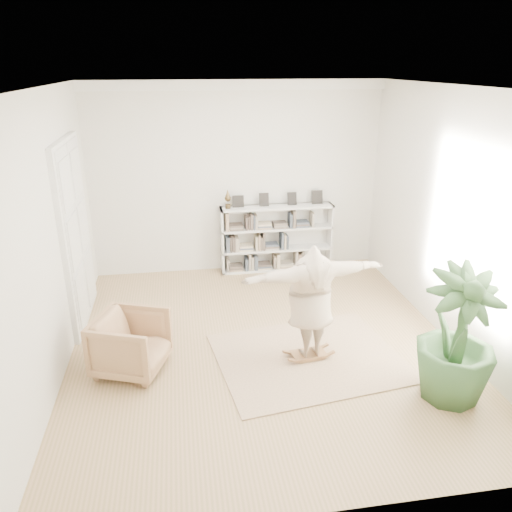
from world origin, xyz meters
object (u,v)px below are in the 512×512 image
Objects in this scene: houseplant at (457,336)px; armchair at (131,343)px; bookshelf at (276,239)px; rocker_board at (309,354)px; person at (311,299)px.

armchair is at bearing 162.90° from houseplant.
houseplant reaches higher than bookshelf.
houseplant is (3.91, -1.20, 0.45)m from armchair.
houseplant reaches higher than armchair.
houseplant is at bearing -86.79° from armchair.
armchair is 1.73× the size of rocker_board.
armchair reaches higher than rocker_board.
armchair is 4.12m from houseplant.
bookshelf is 4.10m from armchair.
houseplant is (1.50, -1.09, 0.78)m from rocker_board.
person is at bearing -72.28° from armchair.
rocker_board is 0.86m from person.
person is at bearing 143.88° from houseplant.
rocker_board is at bearing -93.13° from bookshelf.
rocker_board is at bearing -98.13° from person.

